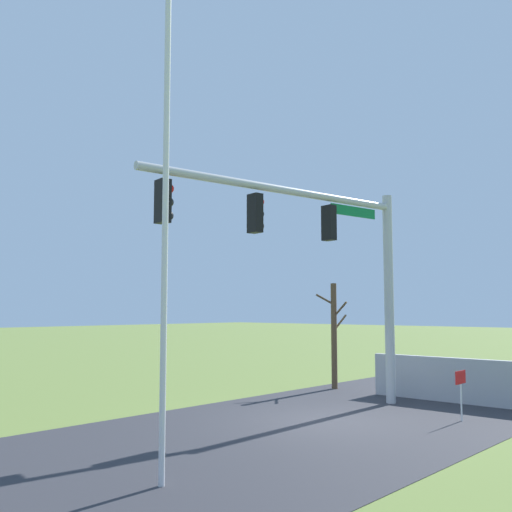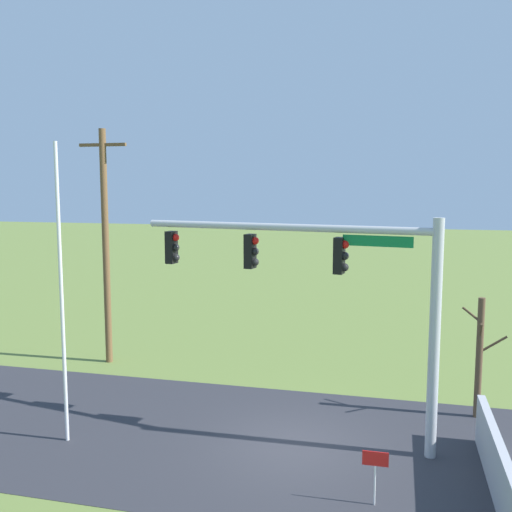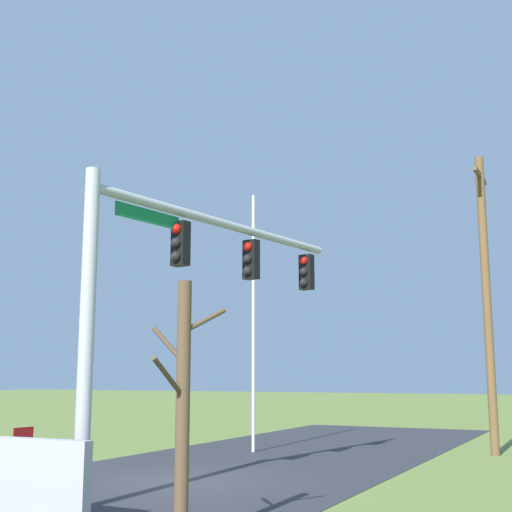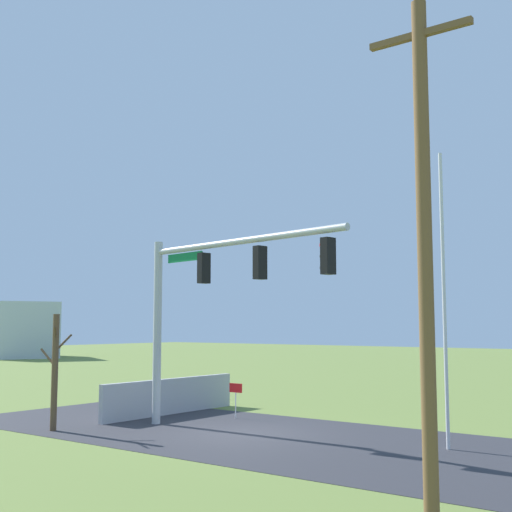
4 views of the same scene
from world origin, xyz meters
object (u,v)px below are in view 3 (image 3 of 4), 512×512
Objects in this scene: signal_mast at (186,273)px; utility_pole at (487,296)px; open_sign at (23,443)px; bare_tree at (182,405)px; flagpole at (253,320)px.

signal_mast is 0.92× the size of utility_pole.
open_sign is at bearing -66.60° from signal_mast.
utility_pole is at bearing 170.11° from bare_tree.
flagpole is at bearing 171.34° from open_sign.
utility_pole is at bearing 152.14° from signal_mast.
flagpole is 2.21× the size of bare_tree.
bare_tree is (13.32, -2.32, -2.79)m from utility_pole.
signal_mast is 5.47m from bare_tree.
flagpole is (-6.91, -1.82, -0.44)m from signal_mast.
open_sign is at bearing -116.15° from bare_tree.
signal_mast is at bearing 14.79° from flagpole.
flagpole is 0.89× the size of utility_pole.
bare_tree is at bearing 21.69° from flagpole.
bare_tree is (4.10, 2.55, -2.57)m from signal_mast.
bare_tree is at bearing 63.85° from open_sign.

